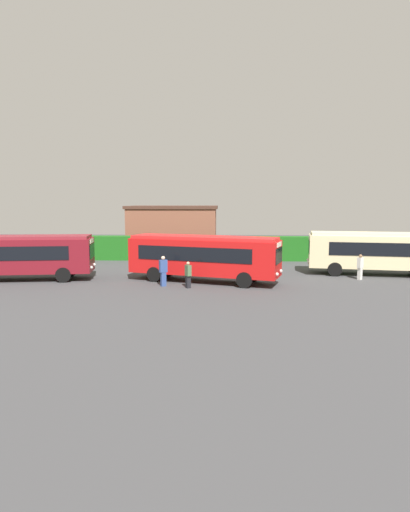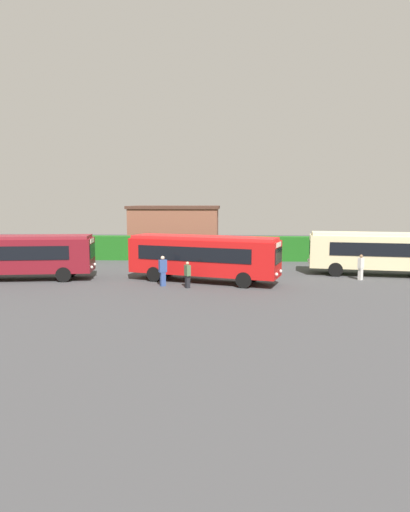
{
  "view_description": "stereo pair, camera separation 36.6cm",
  "coord_description": "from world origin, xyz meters",
  "px_view_note": "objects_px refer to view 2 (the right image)",
  "views": [
    {
      "loc": [
        -0.39,
        -29.78,
        5.32
      ],
      "look_at": [
        -1.55,
        -0.15,
        1.59
      ],
      "focal_mm": 30.64,
      "sensor_mm": 36.0,
      "label": 1
    },
    {
      "loc": [
        -0.03,
        -29.76,
        5.32
      ],
      "look_at": [
        -1.55,
        -0.15,
        1.59
      ],
      "focal_mm": 30.64,
      "sensor_mm": 36.0,
      "label": 2
    }
  ],
  "objects_px": {
    "bus_cream": "(377,251)",
    "person_left": "(163,270)",
    "bus_maroon": "(24,254)",
    "bus_red": "(204,255)",
    "person_right": "(361,267)",
    "person_center": "(187,274)"
  },
  "relations": [
    {
      "from": "bus_cream",
      "to": "person_left",
      "type": "height_order",
      "value": "bus_cream"
    },
    {
      "from": "bus_maroon",
      "to": "person_left",
      "type": "relative_size",
      "value": 4.89
    },
    {
      "from": "bus_red",
      "to": "bus_cream",
      "type": "relative_size",
      "value": 1.05
    },
    {
      "from": "bus_red",
      "to": "person_right",
      "type": "distance_m",
      "value": 10.71
    },
    {
      "from": "bus_red",
      "to": "bus_maroon",
      "type": "bearing_deg",
      "value": -162.79
    },
    {
      "from": "bus_maroon",
      "to": "person_left",
      "type": "distance_m",
      "value": 9.88
    },
    {
      "from": "person_center",
      "to": "person_right",
      "type": "bearing_deg",
      "value": -13.88
    },
    {
      "from": "person_center",
      "to": "bus_maroon",
      "type": "bearing_deg",
      "value": 138.79
    },
    {
      "from": "person_center",
      "to": "person_right",
      "type": "distance_m",
      "value": 11.95
    },
    {
      "from": "bus_maroon",
      "to": "bus_cream",
      "type": "height_order",
      "value": "bus_cream"
    },
    {
      "from": "bus_red",
      "to": "person_left",
      "type": "height_order",
      "value": "bus_red"
    },
    {
      "from": "person_left",
      "to": "person_center",
      "type": "relative_size",
      "value": 1.17
    },
    {
      "from": "bus_cream",
      "to": "person_center",
      "type": "height_order",
      "value": "bus_cream"
    },
    {
      "from": "person_center",
      "to": "person_right",
      "type": "height_order",
      "value": "person_right"
    },
    {
      "from": "bus_maroon",
      "to": "bus_cream",
      "type": "distance_m",
      "value": 24.67
    },
    {
      "from": "person_left",
      "to": "bus_maroon",
      "type": "bearing_deg",
      "value": -131.03
    },
    {
      "from": "bus_cream",
      "to": "person_left",
      "type": "distance_m",
      "value": 15.56
    },
    {
      "from": "bus_maroon",
      "to": "person_center",
      "type": "relative_size",
      "value": 5.73
    },
    {
      "from": "bus_red",
      "to": "bus_cream",
      "type": "bearing_deg",
      "value": 32.25
    },
    {
      "from": "person_left",
      "to": "person_right",
      "type": "xyz_separation_m",
      "value": [
        13.08,
        2.82,
        -0.09
      ]
    },
    {
      "from": "bus_cream",
      "to": "person_left",
      "type": "relative_size",
      "value": 5.07
    },
    {
      "from": "bus_cream",
      "to": "person_right",
      "type": "relative_size",
      "value": 5.59
    }
  ]
}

